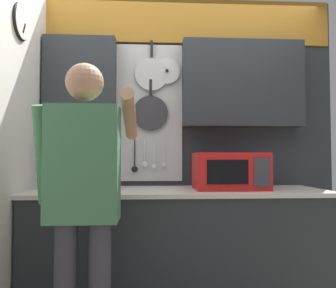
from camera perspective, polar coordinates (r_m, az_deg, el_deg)
base_cabinet_counter at (r=2.55m, az=1.86°, el=-18.46°), size 2.16×0.67×0.93m
back_wall_unit at (r=2.77m, az=1.74°, el=4.75°), size 2.73×0.20×2.54m
side_wall at (r=2.25m, az=-26.44°, el=0.63°), size 0.07×1.60×2.54m
microwave at (r=2.49m, az=10.73°, el=-4.64°), size 0.53×0.35×0.27m
knife_block at (r=2.45m, az=-11.91°, el=-5.35°), size 0.12×0.15×0.29m
utensil_crock at (r=2.49m, az=-16.57°, el=-5.67°), size 0.12×0.12×0.36m
person at (r=1.85m, az=-14.42°, el=-7.41°), size 0.54×0.64×1.69m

